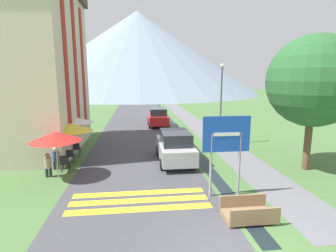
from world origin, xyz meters
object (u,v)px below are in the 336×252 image
object	(u,v)px
cafe_chair_near_right	(65,161)
streetlamp	(221,98)
cafe_chair_middle	(70,155)
cafe_umbrella_middle_yellow	(71,127)
footbridge	(248,213)
road_sign	(226,143)
cafe_umbrella_front_red	(55,136)
person_seated_near	(48,164)
cafe_chair_far_left	(77,148)
tree_by_path	(314,81)
person_standing_terrace	(60,144)
cafe_umbrella_rear_white	(76,120)
parked_car_far	(158,117)
cafe_chair_near_left	(65,163)
hotel_building	(28,59)
parked_car_near	(175,146)
person_seated_far	(56,157)

from	to	relation	value
cafe_chair_near_right	streetlamp	xyz separation A→B (m)	(9.70, 4.40, 2.86)
cafe_chair_middle	cafe_umbrella_middle_yellow	world-z (taller)	cafe_umbrella_middle_yellow
footbridge	streetlamp	world-z (taller)	streetlamp
road_sign	footbridge	world-z (taller)	road_sign
cafe_umbrella_front_red	person_seated_near	distance (m)	1.51
road_sign	cafe_chair_far_left	world-z (taller)	road_sign
cafe_umbrella_middle_yellow	cafe_chair_near_right	bearing A→B (deg)	-89.59
road_sign	streetlamp	size ratio (longest dim) A/B	0.58
road_sign	streetlamp	xyz separation A→B (m)	(2.43, 8.21, 1.12)
tree_by_path	cafe_umbrella_front_red	bearing A→B (deg)	178.93
cafe_chair_near_right	streetlamp	distance (m)	11.03
person_seated_near	person_standing_terrace	world-z (taller)	person_standing_terrace
cafe_umbrella_front_red	cafe_umbrella_rear_white	bearing A→B (deg)	91.97
road_sign	cafe_umbrella_front_red	world-z (taller)	road_sign
cafe_chair_far_left	footbridge	bearing A→B (deg)	-74.43
parked_car_far	cafe_chair_near_left	size ratio (longest dim) A/B	4.56
cafe_chair_far_left	cafe_chair_near_right	xyz separation A→B (m)	(-0.01, -2.63, 0.00)
cafe_umbrella_front_red	person_standing_terrace	bearing A→B (deg)	103.04
cafe_chair_middle	parked_car_far	bearing A→B (deg)	36.25
road_sign	cafe_chair_near_right	world-z (taller)	road_sign
hotel_building	parked_car_near	size ratio (longest dim) A/B	2.57
parked_car_near	cafe_umbrella_rear_white	distance (m)	7.12
cafe_chair_far_left	cafe_chair_near_left	size ratio (longest dim) A/B	1.00
footbridge	streetlamp	xyz separation A→B (m)	(2.21, 10.09, 3.15)
parked_car_near	tree_by_path	xyz separation A→B (m)	(6.72, -2.06, 3.71)
hotel_building	cafe_umbrella_front_red	distance (m)	7.49
cafe_chair_near_right	cafe_umbrella_middle_yellow	world-z (taller)	cafe_umbrella_middle_yellow
cafe_chair_middle	cafe_umbrella_front_red	size ratio (longest dim) A/B	0.36
person_standing_terrace	person_seated_near	bearing A→B (deg)	-86.14
hotel_building	cafe_chair_near_left	distance (m)	7.94
cafe_chair_middle	streetlamp	world-z (taller)	streetlamp
footbridge	cafe_chair_near_right	xyz separation A→B (m)	(-7.49, 5.69, 0.29)
cafe_chair_far_left	person_seated_near	bearing A→B (deg)	-126.45
cafe_chair_near_left	person_seated_far	xyz separation A→B (m)	(-0.58, 0.52, 0.16)
footbridge	road_sign	bearing A→B (deg)	96.70
parked_car_far	cafe_umbrella_front_red	xyz separation A→B (m)	(-5.91, -13.29, 1.16)
cafe_chair_near_right	person_seated_far	bearing A→B (deg)	133.98
cafe_umbrella_rear_white	cafe_chair_near_right	bearing A→B (deg)	-86.38
cafe_chair_near_right	person_seated_near	distance (m)	1.01
footbridge	cafe_umbrella_middle_yellow	size ratio (longest dim) A/B	0.69
cafe_umbrella_front_red	tree_by_path	world-z (taller)	tree_by_path
parked_car_near	cafe_chair_middle	xyz separation A→B (m)	(-5.93, 0.29, -0.40)
road_sign	hotel_building	bearing A→B (deg)	140.86
footbridge	cafe_chair_middle	xyz separation A→B (m)	(-7.53, 6.81, 0.29)
road_sign	cafe_chair_near_right	xyz separation A→B (m)	(-7.27, 3.81, -1.74)
cafe_chair_middle	tree_by_path	xyz separation A→B (m)	(12.65, -2.36, 4.11)
footbridge	cafe_umbrella_middle_yellow	distance (m)	10.62
footbridge	parked_car_far	bearing A→B (deg)	95.30
road_sign	parked_car_near	size ratio (longest dim) A/B	0.77
person_seated_near	tree_by_path	size ratio (longest dim) A/B	0.17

